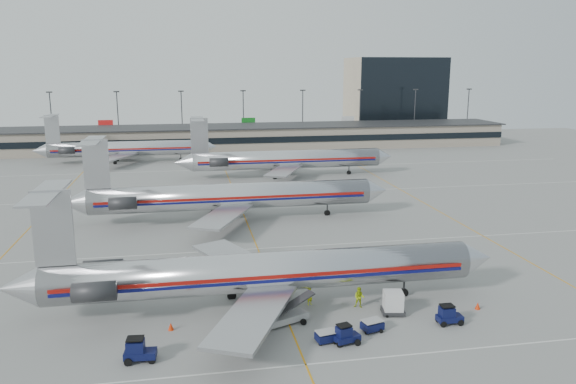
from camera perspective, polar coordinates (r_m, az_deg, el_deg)
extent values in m
plane|color=gray|center=(60.03, -1.86, -8.73)|extent=(260.00, 260.00, 0.00)
cube|color=silver|center=(69.36, -3.09, -5.76)|extent=(160.00, 0.15, 0.02)
cube|color=gray|center=(154.71, -7.31, 5.46)|extent=(160.00, 16.00, 6.00)
cube|color=black|center=(146.66, -7.13, 5.16)|extent=(160.00, 0.20, 1.60)
cube|color=#2D2D30|center=(154.36, -7.34, 6.60)|extent=(162.00, 17.00, 0.30)
cylinder|color=#38383D|center=(171.94, -22.88, 6.79)|extent=(0.30, 0.30, 15.00)
cube|color=#2D2D30|center=(171.48, -23.10, 9.32)|extent=(1.60, 0.40, 0.35)
cylinder|color=#38383D|center=(169.00, -16.88, 7.15)|extent=(0.30, 0.30, 15.00)
cube|color=#2D2D30|center=(168.53, -17.04, 9.72)|extent=(1.60, 0.40, 0.35)
cylinder|color=#38383D|center=(167.96, -10.72, 7.44)|extent=(0.30, 0.30, 15.00)
cube|color=#2D2D30|center=(167.48, -10.83, 10.03)|extent=(1.60, 0.40, 0.35)
cylinder|color=#38383D|center=(168.83, -4.55, 7.64)|extent=(0.30, 0.30, 15.00)
cube|color=#2D2D30|center=(168.36, -4.59, 10.22)|extent=(1.60, 0.40, 0.35)
cylinder|color=#38383D|center=(171.60, 1.49, 7.76)|extent=(0.30, 0.30, 15.00)
cube|color=#2D2D30|center=(171.14, 1.51, 10.29)|extent=(1.60, 0.40, 0.35)
cylinder|color=#38383D|center=(176.18, 7.29, 7.78)|extent=(0.30, 0.30, 15.00)
cube|color=#2D2D30|center=(175.73, 7.36, 10.25)|extent=(1.60, 0.40, 0.35)
cylinder|color=#38383D|center=(182.42, 12.73, 7.74)|extent=(0.30, 0.30, 15.00)
cube|color=#2D2D30|center=(181.98, 12.85, 10.12)|extent=(1.60, 0.40, 0.35)
cylinder|color=#38383D|center=(190.17, 17.78, 7.64)|extent=(0.30, 0.30, 15.00)
cube|color=#2D2D30|center=(189.75, 17.93, 9.92)|extent=(1.60, 0.40, 0.35)
cube|color=tan|center=(196.54, 10.70, 9.61)|extent=(30.00, 20.00, 25.00)
cylinder|color=silver|center=(52.07, -2.36, -8.12)|extent=(38.92, 3.60, 3.60)
cone|color=silver|center=(58.60, 18.57, -6.40)|extent=(3.11, 3.60, 3.60)
cone|color=#B2B3B7|center=(53.64, -25.70, -8.77)|extent=(3.50, 3.60, 3.60)
cube|color=#9C100B|center=(50.34, -2.07, -8.68)|extent=(36.97, 0.05, 0.34)
cube|color=#0C0E54|center=(50.48, -2.07, -9.09)|extent=(36.97, 0.05, 0.27)
cube|color=#B2B3B7|center=(58.56, -5.20, -6.79)|extent=(9.05, 13.19, 0.31)
cube|color=#B2B3B7|center=(45.98, -3.59, -12.35)|extent=(9.05, 13.19, 0.31)
cube|color=#B2B3B7|center=(51.31, -22.78, -3.43)|extent=(3.31, 0.24, 6.62)
cube|color=#B2B3B7|center=(50.67, -23.39, -0.05)|extent=(2.34, 10.22, 0.18)
cylinder|color=#2D2D30|center=(54.71, -18.24, -7.40)|extent=(3.50, 1.65, 1.65)
cylinder|color=#2D2D30|center=(49.58, -19.08, -9.55)|extent=(3.50, 1.65, 1.65)
cylinder|color=#2D2D30|center=(56.40, 11.69, -9.55)|extent=(0.19, 0.19, 1.61)
cylinder|color=#2D2D30|center=(50.63, -5.30, -11.98)|extent=(0.19, 0.19, 1.61)
cylinder|color=#2D2D30|center=(54.90, -5.75, -9.98)|extent=(0.19, 0.19, 1.61)
cylinder|color=black|center=(56.58, 11.67, -9.99)|extent=(0.88, 0.29, 0.88)
cylinder|color=silver|center=(81.64, -5.61, -0.43)|extent=(40.34, 3.73, 3.73)
cone|color=silver|center=(86.14, 8.98, 0.16)|extent=(3.23, 3.73, 3.73)
cone|color=#B2B3B7|center=(82.86, -20.93, -1.02)|extent=(3.63, 3.73, 3.73)
cube|color=#9C100B|center=(79.79, -5.49, -0.63)|extent=(38.32, 0.05, 0.35)
cube|color=#0C0E54|center=(79.88, -5.49, -0.91)|extent=(38.32, 0.05, 0.28)
cube|color=#B2B3B7|center=(88.61, -7.28, -0.11)|extent=(9.38, 13.67, 0.32)
cube|color=#B2B3B7|center=(74.91, -6.67, -2.44)|extent=(9.38, 13.67, 0.32)
cube|color=#B2B3B7|center=(81.29, -18.92, 2.69)|extent=(3.43, 0.25, 6.86)
cube|color=#B2B3B7|center=(80.89, -19.29, 4.93)|extent=(2.42, 10.59, 0.18)
cylinder|color=#2D2D30|center=(84.58, -16.04, -0.20)|extent=(3.63, 1.71, 1.71)
cylinder|color=#2D2D30|center=(79.00, -16.43, -1.11)|extent=(3.63, 1.71, 1.71)
cylinder|color=#2D2D30|center=(84.57, 4.01, -1.83)|extent=(0.20, 0.20, 1.66)
cylinder|color=#2D2D30|center=(79.77, -7.58, -2.79)|extent=(0.20, 0.20, 1.66)
cylinder|color=#2D2D30|center=(84.45, -7.76, -1.94)|extent=(0.20, 0.20, 1.66)
cylinder|color=black|center=(84.69, 4.00, -2.14)|extent=(0.91, 0.30, 0.91)
cylinder|color=silver|center=(114.17, -0.06, 3.33)|extent=(38.10, 3.71, 3.71)
cone|color=silver|center=(119.57, 9.75, 3.57)|extent=(3.21, 3.71, 3.71)
cone|color=#B2B3B7|center=(112.37, -10.59, 2.97)|extent=(3.61, 3.71, 3.71)
cube|color=#9C100B|center=(112.34, 0.11, 3.26)|extent=(36.20, 0.05, 0.35)
cube|color=#0C0E54|center=(112.40, 0.11, 3.05)|extent=(36.20, 0.05, 0.28)
cube|color=#B2B3B7|center=(120.84, -1.59, 3.35)|extent=(9.33, 13.59, 0.32)
cube|color=#B2B3B7|center=(107.19, -0.44, 2.18)|extent=(9.33, 13.59, 0.32)
cube|color=#B2B3B7|center=(111.67, -8.99, 5.70)|extent=(3.41, 0.25, 6.82)
cube|color=#B2B3B7|center=(111.33, -9.21, 7.33)|extent=(2.41, 10.53, 0.18)
cylinder|color=#2D2D30|center=(115.31, -7.20, 3.47)|extent=(3.61, 1.70, 1.70)
cylinder|color=#2D2D30|center=(109.67, -7.03, 3.01)|extent=(3.61, 1.70, 1.70)
cylinder|color=#2D2D30|center=(117.63, 6.21, 2.20)|extent=(0.20, 0.20, 1.65)
cylinder|color=#2D2D30|center=(111.80, -1.35, 1.73)|extent=(0.20, 0.20, 1.65)
cylinder|color=#2D2D30|center=(116.48, -1.73, 2.17)|extent=(0.20, 0.20, 1.65)
cylinder|color=black|center=(117.72, 6.20, 1.98)|extent=(0.90, 0.30, 0.90)
cylinder|color=silver|center=(136.60, -15.97, 4.26)|extent=(35.36, 3.44, 3.44)
cone|color=silver|center=(136.06, -7.89, 4.59)|extent=(2.98, 3.44, 3.44)
cone|color=#B2B3B7|center=(139.83, -23.90, 3.85)|extent=(3.35, 3.44, 3.44)
cube|color=#9C100B|center=(134.87, -16.04, 4.21)|extent=(33.60, 0.05, 0.33)
cube|color=#0C0E54|center=(134.92, -16.03, 4.06)|extent=(33.60, 0.05, 0.26)
cube|color=#B2B3B7|center=(143.33, -16.45, 4.22)|extent=(8.66, 12.62, 0.30)
cube|color=#B2B3B7|center=(130.52, -17.02, 3.41)|extent=(8.66, 12.62, 0.30)
cube|color=#B2B3B7|center=(138.58, -22.84, 5.91)|extent=(3.16, 0.23, 6.33)
cube|color=#B2B3B7|center=(138.38, -23.06, 7.13)|extent=(2.23, 9.77, 0.17)
cylinder|color=#2D2D30|center=(141.03, -21.16, 4.26)|extent=(3.35, 1.58, 1.58)
cylinder|color=#2D2D30|center=(135.87, -21.56, 3.94)|extent=(3.35, 1.58, 1.58)
cylinder|color=#2D2D30|center=(136.30, -10.84, 3.44)|extent=(0.19, 0.19, 1.54)
cylinder|color=#2D2D30|center=(135.07, -17.17, 3.03)|extent=(0.19, 0.19, 1.54)
cylinder|color=#2D2D30|center=(139.45, -16.97, 3.32)|extent=(0.19, 0.19, 1.54)
cylinder|color=black|center=(136.37, -10.83, 3.26)|extent=(0.84, 0.28, 0.84)
cube|color=#0A0E37|center=(45.50, -14.77, -15.63)|extent=(2.48, 1.39, 0.54)
cube|color=#0A0E37|center=(45.24, -15.24, -14.90)|extent=(1.39, 1.19, 0.98)
cube|color=black|center=(44.94, -15.29, -14.17)|extent=(1.33, 1.13, 0.09)
cylinder|color=black|center=(46.05, -13.58, -15.61)|extent=(0.61, 0.20, 0.61)
cylinder|color=black|center=(45.10, -13.65, -16.26)|extent=(0.61, 0.20, 0.61)
cylinder|color=black|center=(46.20, -15.81, -15.65)|extent=(0.61, 0.20, 0.61)
cylinder|color=black|center=(45.25, -15.94, -16.29)|extent=(0.61, 0.20, 0.61)
cube|color=#0A0E37|center=(46.82, 6.03, -14.52)|extent=(2.26, 1.54, 0.47)
cube|color=#0A0E37|center=(46.50, 5.70, -13.94)|extent=(1.33, 1.20, 0.84)
cube|color=black|center=(46.25, 5.72, -13.31)|extent=(1.28, 1.15, 0.08)
cylinder|color=black|center=(47.54, 6.76, -14.44)|extent=(0.53, 0.17, 0.53)
cylinder|color=black|center=(46.74, 7.10, -14.95)|extent=(0.53, 0.17, 0.53)
cylinder|color=black|center=(47.15, 4.95, -14.64)|extent=(0.53, 0.17, 0.53)
cylinder|color=black|center=(46.35, 5.27, -15.15)|extent=(0.53, 0.17, 0.53)
cube|color=#0A0E37|center=(51.70, 16.10, -12.21)|extent=(2.20, 1.11, 0.50)
cube|color=#0A0E37|center=(51.33, 15.83, -11.65)|extent=(1.20, 1.00, 0.90)
cube|color=black|center=(51.09, 15.87, -11.03)|extent=(1.15, 0.95, 0.08)
cylinder|color=black|center=(52.55, 16.63, -12.15)|extent=(0.56, 0.18, 0.56)
cylinder|color=black|center=(51.76, 17.14, -12.58)|extent=(0.56, 0.18, 0.56)
cylinder|color=black|center=(51.88, 15.02, -12.38)|extent=(0.56, 0.18, 0.56)
cylinder|color=black|center=(51.08, 15.51, -12.82)|extent=(0.56, 0.18, 0.56)
cube|color=#0A0E37|center=(46.94, 3.92, -14.45)|extent=(1.85, 1.43, 0.61)
cube|color=#9D9D9D|center=(46.75, 3.93, -13.97)|extent=(1.85, 1.43, 0.05)
cylinder|color=black|center=(47.65, 4.50, -14.47)|extent=(0.32, 0.12, 0.32)
cylinder|color=black|center=(46.82, 4.81, -14.99)|extent=(0.32, 0.12, 0.32)
cylinder|color=black|center=(47.37, 3.02, -14.61)|extent=(0.32, 0.12, 0.32)
cylinder|color=black|center=(46.54, 3.30, -15.14)|extent=(0.32, 0.12, 0.32)
cube|color=#0A0E37|center=(49.11, 8.55, -13.27)|extent=(1.99, 1.61, 0.64)
cube|color=#9D9D9D|center=(48.91, 8.56, -12.78)|extent=(1.99, 1.61, 0.05)
cylinder|color=black|center=(49.88, 9.06, -13.29)|extent=(0.33, 0.13, 0.33)
cylinder|color=black|center=(49.03, 9.45, -13.78)|extent=(0.33, 0.13, 0.33)
cylinder|color=black|center=(49.49, 7.62, -13.45)|extent=(0.33, 0.13, 0.33)
cylinder|color=black|center=(48.64, 7.99, -13.95)|extent=(0.33, 0.13, 0.33)
cube|color=#2D2D30|center=(52.62, 10.59, -11.79)|extent=(2.27, 2.00, 0.33)
cube|color=silver|center=(52.22, 10.64, -10.78)|extent=(1.92, 1.83, 1.67)
cylinder|color=black|center=(53.51, 11.12, -11.55)|extent=(0.27, 0.13, 0.27)
cylinder|color=black|center=(52.38, 11.66, -12.12)|extent=(0.27, 0.13, 0.27)
cylinder|color=black|center=(52.99, 9.52, -11.74)|extent=(0.27, 0.13, 0.27)
cylinder|color=black|center=(51.85, 10.03, -12.32)|extent=(0.27, 0.13, 0.27)
cube|color=#9D9D9D|center=(49.93, -0.22, -12.67)|extent=(4.21, 2.86, 0.55)
cube|color=#2D2D30|center=(49.52, 0.55, -11.28)|extent=(4.09, 2.48, 1.42)
cylinder|color=black|center=(50.81, 1.29, -12.48)|extent=(0.55, 0.18, 0.55)
cylinder|color=black|center=(49.74, 1.58, -13.06)|extent=(0.55, 0.18, 0.55)
cylinder|color=black|center=(50.36, -1.99, -12.73)|extent=(0.55, 0.18, 0.55)
cylinder|color=black|center=(49.28, -1.77, -13.32)|extent=(0.55, 0.18, 0.55)
imported|color=#CFDF15|center=(53.40, 2.23, -10.55)|extent=(0.71, 0.60, 1.66)
imported|color=#A9C412|center=(53.14, 7.25, -10.58)|extent=(1.19, 1.09, 1.98)
cone|color=red|center=(55.49, 18.71, -10.88)|extent=(0.65, 0.65, 0.67)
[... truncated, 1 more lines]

